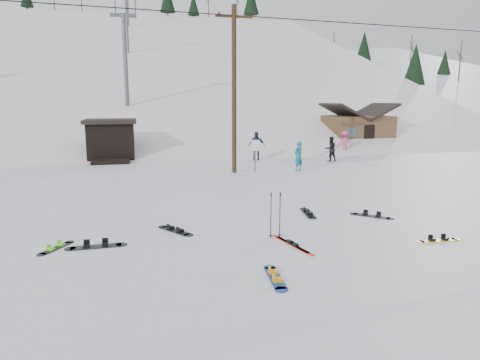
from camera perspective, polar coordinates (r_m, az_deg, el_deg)
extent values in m
plane|color=silver|center=(10.65, 5.41, -11.80)|extent=(200.00, 200.00, 0.00)
cube|color=white|center=(66.35, -10.26, -3.49)|extent=(60.00, 85.24, 65.97)
cube|color=silver|center=(73.78, 20.92, -1.80)|extent=(45.66, 93.98, 54.59)
cylinder|color=#3A2819|center=(23.88, -0.79, 11.74)|extent=(0.26, 0.26, 9.00)
cube|color=#3A2819|center=(24.27, -0.82, 20.99)|extent=(2.00, 0.12, 0.12)
cylinder|color=black|center=(24.29, -0.82, 21.27)|extent=(0.08, 0.08, 0.12)
cylinder|color=#595B60|center=(23.96, 2.01, 3.10)|extent=(0.07, 0.07, 1.80)
cube|color=white|center=(23.85, 2.05, 4.64)|extent=(0.50, 0.04, 0.60)
cube|color=black|center=(30.48, -16.76, 4.95)|extent=(3.00, 3.00, 2.50)
cube|color=black|center=(30.38, -16.90, 7.52)|extent=(3.40, 3.40, 0.25)
cube|color=black|center=(28.82, -16.84, 2.43)|extent=(2.40, 1.20, 0.30)
cylinder|color=#595B60|center=(39.43, -15.03, 14.98)|extent=(0.36, 0.36, 8.00)
cube|color=#595B60|center=(39.92, -15.31, 20.42)|extent=(2.20, 0.30, 0.30)
cylinder|color=#595B60|center=(60.08, -14.87, 19.63)|extent=(0.36, 0.36, 8.00)
cylinder|color=#595B60|center=(80.93, -14.79, 21.90)|extent=(0.36, 0.36, 8.00)
cube|color=brown|center=(38.06, 15.32, 6.23)|extent=(5.00, 4.00, 2.70)
cube|color=black|center=(37.34, 13.61, 8.85)|extent=(2.69, 4.40, 1.43)
cube|color=black|center=(38.64, 17.23, 8.72)|extent=(2.69, 4.40, 1.43)
cube|color=black|center=(36.32, 16.83, 5.56)|extent=(0.90, 0.06, 1.90)
cube|color=navy|center=(10.15, 4.71, -12.88)|extent=(0.41, 1.27, 0.03)
cylinder|color=navy|center=(10.71, 3.97, -11.56)|extent=(0.29, 0.29, 0.03)
cylinder|color=navy|center=(9.59, 5.54, -14.35)|extent=(0.29, 0.29, 0.03)
cube|color=#EAA20C|center=(10.33, 4.44, -12.11)|extent=(0.22, 0.17, 0.08)
cube|color=#EAA20C|center=(9.93, 5.00, -13.11)|extent=(0.22, 0.17, 0.08)
cube|color=red|center=(12.26, 7.24, -8.69)|extent=(0.54, 1.75, 0.03)
cube|color=black|center=(12.24, 7.24, -8.47)|extent=(0.17, 0.33, 0.08)
cube|color=red|center=(12.40, 6.75, -8.45)|extent=(0.54, 1.75, 0.03)
cube|color=black|center=(12.39, 6.76, -8.24)|extent=(0.17, 0.33, 0.08)
cylinder|color=black|center=(12.72, 4.14, -4.81)|extent=(0.03, 0.03, 1.34)
cylinder|color=black|center=(12.89, 4.10, -7.40)|extent=(0.10, 0.10, 0.01)
cylinder|color=black|center=(12.56, 4.18, -1.96)|extent=(0.04, 0.04, 0.12)
cylinder|color=black|center=(12.80, 5.34, -4.72)|extent=(0.03, 0.03, 1.34)
cylinder|color=black|center=(12.98, 5.29, -7.30)|extent=(0.10, 0.10, 0.01)
cylinder|color=black|center=(12.65, 5.39, -1.89)|extent=(0.04, 0.04, 0.12)
cube|color=black|center=(12.74, -18.64, -8.42)|extent=(1.38, 0.34, 0.03)
cylinder|color=black|center=(12.71, -15.53, -8.30)|extent=(0.31, 0.31, 0.03)
cylinder|color=black|center=(12.82, -21.72, -8.52)|extent=(0.31, 0.31, 0.03)
cube|color=black|center=(12.71, -17.53, -8.13)|extent=(0.17, 0.23, 0.09)
cube|color=black|center=(12.75, -19.77, -8.21)|extent=(0.17, 0.23, 0.09)
cube|color=black|center=(13.63, -8.62, -6.72)|extent=(0.96, 1.21, 0.03)
cylinder|color=black|center=(14.11, -10.26, -6.17)|extent=(0.29, 0.29, 0.03)
cylinder|color=black|center=(13.17, -6.86, -7.30)|extent=(0.29, 0.29, 0.03)
cube|color=black|center=(13.79, -9.23, -6.30)|extent=(0.26, 0.25, 0.08)
cube|color=black|center=(13.45, -8.00, -6.71)|extent=(0.26, 0.25, 0.08)
cube|color=black|center=(13.03, -23.32, -8.34)|extent=(0.79, 1.03, 0.02)
cylinder|color=black|center=(13.41, -21.77, -7.70)|extent=(0.25, 0.25, 0.02)
cylinder|color=black|center=(12.67, -24.97, -9.01)|extent=(0.25, 0.25, 0.02)
cube|color=#68F81D|center=(13.15, -22.77, -7.91)|extent=(0.22, 0.21, 0.07)
cube|color=#68F81D|center=(12.89, -23.92, -8.38)|extent=(0.22, 0.21, 0.07)
cube|color=black|center=(15.82, 17.13, -4.63)|extent=(1.11, 1.09, 0.03)
cylinder|color=black|center=(15.70, 19.37, -4.89)|extent=(0.29, 0.29, 0.03)
cylinder|color=black|center=(15.97, 14.93, -4.37)|extent=(0.29, 0.29, 0.03)
cube|color=black|center=(15.76, 17.95, -4.53)|extent=(0.26, 0.26, 0.08)
cube|color=black|center=(15.86, 16.34, -4.35)|extent=(0.26, 0.26, 0.08)
cube|color=yellow|center=(13.86, 24.93, -7.34)|extent=(1.17, 0.34, 0.02)
cylinder|color=yellow|center=(14.19, 26.86, -7.09)|extent=(0.27, 0.27, 0.02)
cylinder|color=yellow|center=(13.55, 22.89, -7.59)|extent=(0.27, 0.27, 0.02)
cube|color=black|center=(13.97, 25.65, -7.05)|extent=(0.15, 0.20, 0.08)
cube|color=black|center=(13.73, 24.22, -7.23)|extent=(0.15, 0.20, 0.08)
cube|color=black|center=(15.68, 9.05, -4.41)|extent=(0.46, 1.30, 0.03)
cylinder|color=black|center=(16.28, 8.49, -3.84)|extent=(0.29, 0.29, 0.03)
cylinder|color=black|center=(15.09, 9.66, -5.03)|extent=(0.29, 0.29, 0.03)
cube|color=black|center=(15.88, 8.85, -4.01)|extent=(0.23, 0.18, 0.08)
cube|color=black|center=(15.46, 9.27, -4.44)|extent=(0.23, 0.18, 0.08)
imported|color=#0D6D86|center=(24.90, 7.79, 3.19)|extent=(0.74, 0.66, 1.71)
imported|color=black|center=(29.10, 11.98, 4.07)|extent=(0.85, 0.69, 1.65)
imported|color=#CB4776|center=(33.25, 13.80, 4.87)|extent=(1.23, 0.86, 1.73)
imported|color=#192140|center=(28.98, 2.23, 4.56)|extent=(1.22, 0.75, 1.94)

